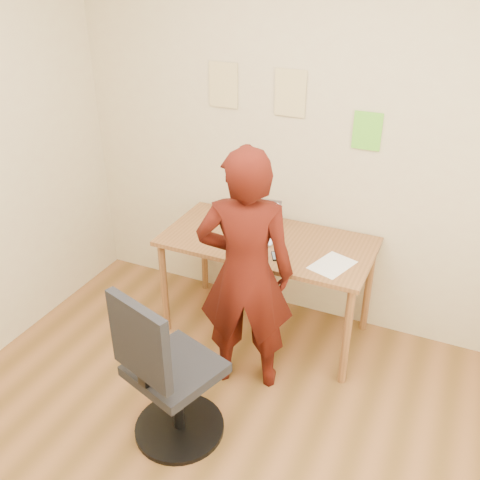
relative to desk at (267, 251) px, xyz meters
The scene contains 10 objects.
room 1.56m from the desk, 83.02° to the right, with size 3.58×3.58×2.78m.
desk is the anchor object (origin of this frame).
laptop 0.18m from the desk, 154.67° to the left, with size 0.33×0.30×0.22m.
paper_sheet 0.51m from the desk, 15.86° to the right, with size 0.20×0.28×0.00m, color white.
phone 0.25m from the desk, 54.50° to the right, with size 0.10×0.12×0.01m.
wall_note_left 1.16m from the desk, 143.77° to the left, with size 0.21×0.00×0.30m, color #DBC583.
wall_note_mid 1.04m from the desk, 91.89° to the left, with size 0.21×0.00×0.30m, color #DBC583.
wall_note_right 1.01m from the desk, 35.36° to the left, with size 0.18×0.00×0.24m, color #6ADC31.
office_chair 1.16m from the desk, 96.01° to the right, with size 0.55×0.56×0.99m.
person 0.53m from the desk, 82.74° to the right, with size 0.57×0.37×1.57m, color #3E0F08.
Camera 1 is at (0.95, -1.54, 2.44)m, focal length 40.00 mm.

